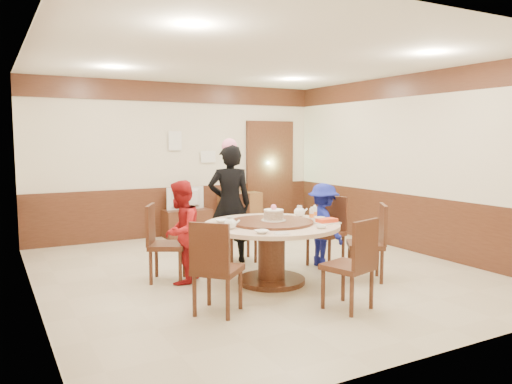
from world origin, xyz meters
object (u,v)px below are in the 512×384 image
person_standing (230,204)px  television (187,198)px  birthday_cake (274,215)px  thermos (237,183)px  person_red (181,232)px  banquet_table (271,241)px  side_cabinet (240,212)px  shrimp_platter (327,221)px  tv_stand (187,223)px  person_blue (323,225)px

person_standing → television: size_ratio=2.39×
birthday_cake → thermos: thermos is taller
person_red → thermos: person_red is taller
television → banquet_table: bearing=86.0°
side_cabinet → thermos: 0.57m
banquet_table → television: television is taller
shrimp_platter → thermos: size_ratio=0.79×
person_red → tv_stand: (1.12, 2.74, -0.39)m
person_standing → side_cabinet: person_standing is taller
shrimp_platter → side_cabinet: size_ratio=0.38×
television → side_cabinet: size_ratio=0.89×
person_red → tv_stand: bearing=-161.2°
person_standing → side_cabinet: 2.50m
person_red → birthday_cake: 1.17m
banquet_table → person_red: person_red is taller
television → thermos: (1.05, 0.03, 0.23)m
banquet_table → birthday_cake: birthday_cake is taller
banquet_table → person_red: size_ratio=1.31×
television → shrimp_platter: bearing=95.4°
person_blue → shrimp_platter: size_ratio=3.90×
person_standing → birthday_cake: bearing=109.5°
person_standing → tv_stand: size_ratio=2.00×
tv_stand → side_cabinet: 1.10m
birthday_cake → person_blue: bearing=19.2°
thermos → shrimp_platter: bearing=-99.3°
banquet_table → person_red: 1.13m
thermos → television: bearing=-178.4°
person_standing → thermos: person_standing is taller
person_red → birthday_cake: size_ratio=4.21×
person_blue → person_standing: bearing=52.0°
person_standing → person_red: (-0.98, -0.65, -0.21)m
person_blue → television: size_ratio=1.64×
banquet_table → person_standing: person_standing is taller
banquet_table → shrimp_platter: size_ratio=5.59×
shrimp_platter → side_cabinet: bearing=79.9°
tv_stand → thermos: 1.26m
television → thermos: thermos is taller
banquet_table → television: 3.30m
television → side_cabinet: (1.10, 0.03, -0.33)m
person_standing → person_red: bearing=51.7°
person_red → tv_stand: size_ratio=1.50×
tv_stand → person_blue: bearing=-72.7°
tv_stand → shrimp_platter: bearing=-83.0°
person_red → thermos: size_ratio=3.36×
person_blue → television: bearing=18.0°
shrimp_platter → tv_stand: shrimp_platter is taller
person_standing → thermos: 2.43m
banquet_table → thermos: thermos is taller
side_cabinet → tv_stand: bearing=-178.4°
shrimp_platter → tv_stand: (-0.45, 3.64, -0.53)m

